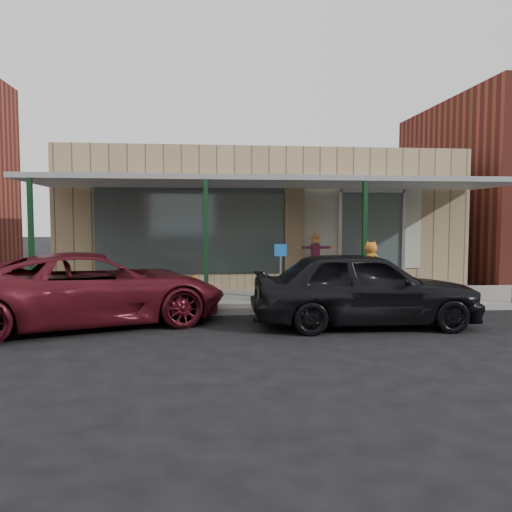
{
  "coord_description": "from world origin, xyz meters",
  "views": [
    {
      "loc": [
        -1.85,
        -8.89,
        2.08
      ],
      "look_at": [
        -0.64,
        2.6,
        1.27
      ],
      "focal_mm": 35.0,
      "sensor_mm": 36.0,
      "label": 1
    }
  ],
  "objects": [
    {
      "name": "ground",
      "position": [
        0.0,
        0.0,
        0.0
      ],
      "size": [
        120.0,
        120.0,
        0.0
      ],
      "primitive_type": "plane",
      "color": "black",
      "rests_on": "ground"
    },
    {
      "name": "sidewalk",
      "position": [
        0.0,
        3.6,
        0.07
      ],
      "size": [
        40.0,
        3.2,
        0.15
      ],
      "primitive_type": "cube",
      "color": "gray",
      "rests_on": "ground"
    },
    {
      "name": "storefront",
      "position": [
        -0.0,
        8.16,
        2.09
      ],
      "size": [
        12.0,
        6.25,
        4.2
      ],
      "color": "#937B5A",
      "rests_on": "ground"
    },
    {
      "name": "awning",
      "position": [
        0.0,
        3.56,
        3.01
      ],
      "size": [
        12.0,
        3.0,
        3.04
      ],
      "color": "slate",
      "rests_on": "ground"
    },
    {
      "name": "block_buildings_near",
      "position": [
        2.01,
        9.2,
        3.77
      ],
      "size": [
        61.0,
        8.0,
        8.0
      ],
      "color": "maroon",
      "rests_on": "ground"
    },
    {
      "name": "barrel_scarecrow",
      "position": [
        1.2,
        4.52,
        0.7
      ],
      "size": [
        0.96,
        0.8,
        1.62
      ],
      "rotation": [
        0.0,
        0.0,
        0.35
      ],
      "color": "#44271B",
      "rests_on": "sidewalk"
    },
    {
      "name": "barrel_pumpkin",
      "position": [
        -2.1,
        3.29,
        0.37
      ],
      "size": [
        0.61,
        0.61,
        0.62
      ],
      "rotation": [
        0.0,
        0.0,
        0.18
      ],
      "color": "#44271B",
      "rests_on": "sidewalk"
    },
    {
      "name": "handicap_sign",
      "position": [
        -0.05,
        2.68,
        1.05
      ],
      "size": [
        0.29,
        0.04,
        1.39
      ],
      "rotation": [
        0.0,
        0.0,
        -0.04
      ],
      "color": "gray",
      "rests_on": "sidewalk"
    },
    {
      "name": "parked_sedan",
      "position": [
        1.3,
        0.64,
        0.76
      ],
      "size": [
        4.5,
        1.97,
        1.66
      ],
      "rotation": [
        0.0,
        0.0,
        1.54
      ],
      "color": "black",
      "rests_on": "ground"
    },
    {
      "name": "car_maroon",
      "position": [
        -4.05,
        1.3,
        0.73
      ],
      "size": [
        5.74,
        3.95,
        1.46
      ],
      "primitive_type": "imported",
      "rotation": [
        0.0,
        0.0,
        1.89
      ],
      "color": "#54101A",
      "rests_on": "ground"
    }
  ]
}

